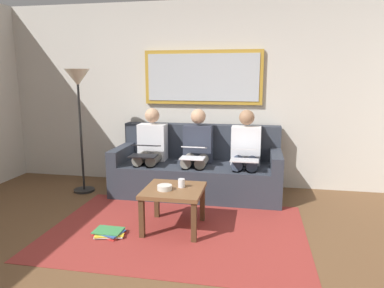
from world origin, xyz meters
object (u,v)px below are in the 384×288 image
at_px(framed_mirror, 203,77).
at_px(person_middle, 197,150).
at_px(person_left, 245,151).
at_px(magazine_stack, 109,233).
at_px(cup, 181,183).
at_px(couch, 198,170).
at_px(bowl, 165,188).
at_px(coffee_table, 174,195).
at_px(laptop_silver, 245,154).
at_px(laptop_white, 194,152).
at_px(laptop_black, 145,150).
at_px(person_right, 151,148).
at_px(standing_lamp, 78,91).

relative_size(framed_mirror, person_middle, 1.46).
bearing_deg(person_left, magazine_stack, 48.23).
distance_m(cup, person_left, 1.26).
height_order(couch, bowl, couch).
relative_size(coffee_table, laptop_silver, 1.76).
relative_size(framed_mirror, laptop_silver, 4.90).
bearing_deg(laptop_white, magazine_stack, 61.69).
xyz_separation_m(bowl, laptop_silver, (-0.76, -0.96, 0.17)).
bearing_deg(cup, magazine_stack, 26.70).
height_order(laptop_silver, person_middle, person_middle).
bearing_deg(coffee_table, laptop_silver, -127.11).
distance_m(bowl, laptop_white, 0.99).
bearing_deg(couch, magazine_stack, 66.95).
bearing_deg(laptop_white, cup, 92.06).
xyz_separation_m(person_left, magazine_stack, (1.28, 1.43, -0.58)).
distance_m(cup, laptop_black, 1.09).
xyz_separation_m(coffee_table, person_left, (-0.68, -1.15, 0.24)).
bearing_deg(cup, person_right, -58.52).
distance_m(cup, person_right, 1.29).
xyz_separation_m(person_right, standing_lamp, (0.91, 0.20, 0.76)).
height_order(laptop_white, magazine_stack, laptop_white).
relative_size(couch, framed_mirror, 1.32).
xyz_separation_m(couch, coffee_table, (0.04, 1.22, 0.06)).
distance_m(couch, laptop_silver, 0.78).
xyz_separation_m(bowl, laptop_white, (-0.12, -0.96, 0.17)).
bearing_deg(magazine_stack, laptop_white, -118.31).
xyz_separation_m(bowl, person_middle, (-0.12, -1.21, 0.15)).
relative_size(cup, laptop_black, 0.26).
relative_size(person_left, laptop_black, 3.32).
distance_m(laptop_silver, magazine_stack, 1.84).
distance_m(person_middle, laptop_white, 0.25).
xyz_separation_m(person_middle, standing_lamp, (1.55, 0.20, 0.76)).
relative_size(person_left, person_right, 1.00).
relative_size(bowl, person_left, 0.13).
distance_m(magazine_stack, standing_lamp, 2.04).
relative_size(cup, person_middle, 0.08).
distance_m(bowl, person_right, 1.33).
xyz_separation_m(coffee_table, laptop_silver, (-0.68, -0.90, 0.26)).
relative_size(framed_mirror, laptop_black, 4.87).
distance_m(coffee_table, laptop_silver, 1.16).
bearing_deg(standing_lamp, framed_mirror, -157.07).
height_order(couch, laptop_white, couch).
relative_size(coffee_table, cup, 6.65).
relative_size(cup, laptop_silver, 0.26).
distance_m(laptop_white, magazine_stack, 1.47).
distance_m(couch, person_left, 0.71).
bearing_deg(coffee_table, person_middle, -92.02).
bearing_deg(laptop_silver, person_right, -11.03).
relative_size(laptop_silver, person_middle, 0.30).
bearing_deg(cup, bowl, 37.94).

